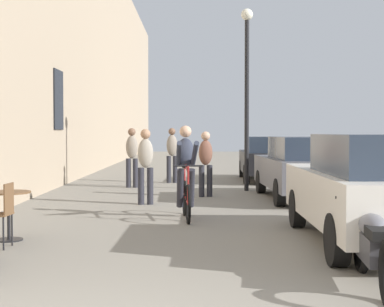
{
  "coord_description": "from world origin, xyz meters",
  "views": [
    {
      "loc": [
        0.63,
        -4.13,
        1.59
      ],
      "look_at": [
        0.65,
        16.9,
        0.83
      ],
      "focal_mm": 55.66,
      "sensor_mm": 36.0,
      "label": 1
    }
  ],
  "objects_px": {
    "cafe_chair_mid_toward_street": "(1,210)",
    "pedestrian_far": "(131,154)",
    "parked_motorcycle": "(374,248)",
    "cafe_table_mid": "(8,205)",
    "parked_car_second": "(303,167)",
    "pedestrian_furthest": "(171,152)",
    "parked_car_third": "(267,158)",
    "pedestrian_near": "(145,162)",
    "parked_car_nearest": "(374,188)",
    "pedestrian_mid": "(205,160)",
    "street_lamp": "(246,76)",
    "cyclist_on_bicycle": "(185,174)"
  },
  "relations": [
    {
      "from": "cafe_chair_mid_toward_street",
      "to": "pedestrian_far",
      "type": "relative_size",
      "value": 0.52
    },
    {
      "from": "pedestrian_far",
      "to": "parked_motorcycle",
      "type": "xyz_separation_m",
      "value": [
        3.59,
        -10.93,
        -0.55
      ]
    },
    {
      "from": "cafe_table_mid",
      "to": "parked_car_second",
      "type": "bearing_deg",
      "value": 44.68
    },
    {
      "from": "pedestrian_furthest",
      "to": "parked_motorcycle",
      "type": "height_order",
      "value": "pedestrian_furthest"
    },
    {
      "from": "cafe_chair_mid_toward_street",
      "to": "parked_car_third",
      "type": "height_order",
      "value": "parked_car_third"
    },
    {
      "from": "pedestrian_near",
      "to": "parked_motorcycle",
      "type": "bearing_deg",
      "value": -67.47
    },
    {
      "from": "parked_car_nearest",
      "to": "pedestrian_furthest",
      "type": "bearing_deg",
      "value": 107.26
    },
    {
      "from": "pedestrian_furthest",
      "to": "parked_motorcycle",
      "type": "bearing_deg",
      "value": -78.72
    },
    {
      "from": "pedestrian_mid",
      "to": "street_lamp",
      "type": "bearing_deg",
      "value": 52.88
    },
    {
      "from": "pedestrian_mid",
      "to": "pedestrian_furthest",
      "type": "relative_size",
      "value": 0.94
    },
    {
      "from": "pedestrian_furthest",
      "to": "street_lamp",
      "type": "relative_size",
      "value": 0.35
    },
    {
      "from": "cafe_table_mid",
      "to": "street_lamp",
      "type": "bearing_deg",
      "value": 60.63
    },
    {
      "from": "cyclist_on_bicycle",
      "to": "parked_motorcycle",
      "type": "xyz_separation_m",
      "value": [
        1.98,
        -4.89,
        -0.41
      ]
    },
    {
      "from": "street_lamp",
      "to": "parked_car_nearest",
      "type": "height_order",
      "value": "street_lamp"
    },
    {
      "from": "cafe_table_mid",
      "to": "pedestrian_near",
      "type": "relative_size",
      "value": 0.43
    },
    {
      "from": "pedestrian_far",
      "to": "street_lamp",
      "type": "bearing_deg",
      "value": -15.68
    },
    {
      "from": "cafe_table_mid",
      "to": "pedestrian_furthest",
      "type": "distance_m",
      "value": 10.11
    },
    {
      "from": "cafe_table_mid",
      "to": "street_lamp",
      "type": "height_order",
      "value": "street_lamp"
    },
    {
      "from": "street_lamp",
      "to": "pedestrian_near",
      "type": "bearing_deg",
      "value": -129.08
    },
    {
      "from": "pedestrian_far",
      "to": "pedestrian_furthest",
      "type": "bearing_deg",
      "value": 55.54
    },
    {
      "from": "parked_car_nearest",
      "to": "parked_car_second",
      "type": "relative_size",
      "value": 1.05
    },
    {
      "from": "pedestrian_furthest",
      "to": "parked_motorcycle",
      "type": "xyz_separation_m",
      "value": [
        2.5,
        -12.52,
        -0.56
      ]
    },
    {
      "from": "cyclist_on_bicycle",
      "to": "pedestrian_near",
      "type": "bearing_deg",
      "value": 113.66
    },
    {
      "from": "parked_motorcycle",
      "to": "street_lamp",
      "type": "bearing_deg",
      "value": 92.23
    },
    {
      "from": "pedestrian_mid",
      "to": "pedestrian_far",
      "type": "height_order",
      "value": "pedestrian_far"
    },
    {
      "from": "parked_motorcycle",
      "to": "parked_car_third",
      "type": "bearing_deg",
      "value": 87.39
    },
    {
      "from": "pedestrian_far",
      "to": "cafe_table_mid",
      "type": "bearing_deg",
      "value": -96.64
    },
    {
      "from": "street_lamp",
      "to": "parked_car_second",
      "type": "distance_m",
      "value": 3.38
    },
    {
      "from": "cafe_chair_mid_toward_street",
      "to": "pedestrian_furthest",
      "type": "height_order",
      "value": "pedestrian_furthest"
    },
    {
      "from": "pedestrian_far",
      "to": "parked_car_nearest",
      "type": "xyz_separation_m",
      "value": [
        4.28,
        -8.68,
        -0.15
      ]
    },
    {
      "from": "pedestrian_far",
      "to": "parked_car_nearest",
      "type": "distance_m",
      "value": 9.68
    },
    {
      "from": "pedestrian_near",
      "to": "pedestrian_mid",
      "type": "height_order",
      "value": "pedestrian_near"
    },
    {
      "from": "pedestrian_far",
      "to": "cafe_chair_mid_toward_street",
      "type": "bearing_deg",
      "value": -95.74
    },
    {
      "from": "street_lamp",
      "to": "parked_car_nearest",
      "type": "relative_size",
      "value": 1.11
    },
    {
      "from": "parked_car_nearest",
      "to": "parked_car_second",
      "type": "xyz_separation_m",
      "value": [
        0.05,
        5.62,
        -0.04
      ]
    },
    {
      "from": "cafe_table_mid",
      "to": "pedestrian_far",
      "type": "height_order",
      "value": "pedestrian_far"
    },
    {
      "from": "cafe_table_mid",
      "to": "parked_motorcycle",
      "type": "xyz_separation_m",
      "value": [
        4.56,
        -2.63,
        -0.12
      ]
    },
    {
      "from": "parked_car_nearest",
      "to": "cyclist_on_bicycle",
      "type": "bearing_deg",
      "value": 135.38
    },
    {
      "from": "pedestrian_near",
      "to": "parked_car_nearest",
      "type": "xyz_separation_m",
      "value": [
        3.58,
        -4.71,
        -0.12
      ]
    },
    {
      "from": "cyclist_on_bicycle",
      "to": "parked_car_nearest",
      "type": "bearing_deg",
      "value": -44.62
    },
    {
      "from": "pedestrian_mid",
      "to": "pedestrian_furthest",
      "type": "bearing_deg",
      "value": 103.53
    },
    {
      "from": "cyclist_on_bicycle",
      "to": "pedestrian_mid",
      "type": "xyz_separation_m",
      "value": [
        0.45,
        3.63,
        0.09
      ]
    },
    {
      "from": "cafe_chair_mid_toward_street",
      "to": "pedestrian_far",
      "type": "bearing_deg",
      "value": 84.26
    },
    {
      "from": "cafe_chair_mid_toward_street",
      "to": "parked_car_second",
      "type": "relative_size",
      "value": 0.21
    },
    {
      "from": "cafe_table_mid",
      "to": "parked_car_nearest",
      "type": "bearing_deg",
      "value": -4.14
    },
    {
      "from": "parked_car_third",
      "to": "parked_motorcycle",
      "type": "distance_m",
      "value": 13.29
    },
    {
      "from": "street_lamp",
      "to": "parked_car_nearest",
      "type": "distance_m",
      "value": 8.18
    },
    {
      "from": "parked_car_nearest",
      "to": "pedestrian_near",
      "type": "bearing_deg",
      "value": 127.26
    },
    {
      "from": "parked_car_third",
      "to": "pedestrian_furthest",
      "type": "bearing_deg",
      "value": -166.41
    },
    {
      "from": "cafe_chair_mid_toward_street",
      "to": "parked_car_second",
      "type": "distance_m",
      "value": 7.82
    }
  ]
}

